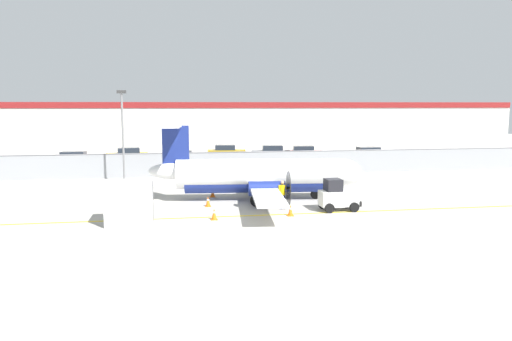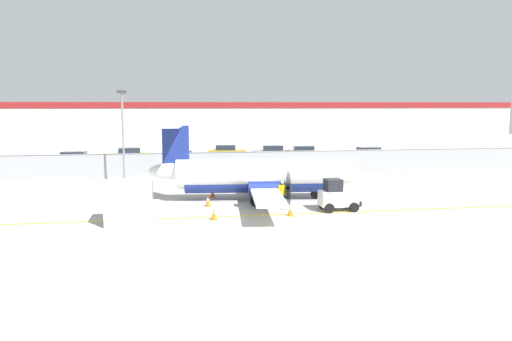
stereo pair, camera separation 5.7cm
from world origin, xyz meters
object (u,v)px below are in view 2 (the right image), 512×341
(parked_car_4, at_px, (272,152))
(commuter_airplane, at_px, (262,175))
(parked_car_3, at_px, (226,152))
(traffic_cone_near_right, at_px, (290,210))
(ground_crew_worker, at_px, (282,193))
(parked_car_6, at_px, (368,154))
(apron_light_pole, at_px, (123,129))
(traffic_cone_near_left, at_px, (213,192))
(parked_car_5, at_px, (304,153))
(parked_car_0, at_px, (73,160))
(traffic_cone_far_right, at_px, (208,201))
(traffic_cone_far_left, at_px, (214,214))
(baggage_tug, at_px, (338,196))
(parked_car_2, at_px, (182,159))
(cargo_container, at_px, (129,202))
(parked_car_1, at_px, (128,155))

(parked_car_4, bearing_deg, commuter_airplane, 83.37)
(parked_car_3, bearing_deg, commuter_airplane, -85.96)
(traffic_cone_near_right, bearing_deg, ground_crew_worker, 91.18)
(parked_car_6, bearing_deg, apron_light_pole, 21.55)
(commuter_airplane, bearing_deg, traffic_cone_near_right, -76.41)
(traffic_cone_near_left, relative_size, parked_car_5, 0.15)
(ground_crew_worker, distance_m, parked_car_4, 25.88)
(traffic_cone_near_left, height_order, apron_light_pole, apron_light_pole)
(parked_car_0, relative_size, parked_car_4, 0.98)
(parked_car_6, bearing_deg, traffic_cone_far_right, 47.10)
(traffic_cone_far_left, bearing_deg, baggage_tug, 9.23)
(parked_car_3, xyz_separation_m, parked_car_6, (14.52, -5.32, 0.00))
(parked_car_0, xyz_separation_m, parked_car_5, (23.77, 2.67, 0.00))
(traffic_cone_near_left, distance_m, parked_car_2, 15.96)
(commuter_airplane, distance_m, parked_car_0, 24.04)
(baggage_tug, distance_m, parked_car_5, 25.65)
(baggage_tug, height_order, parked_car_0, baggage_tug)
(parked_car_3, distance_m, parked_car_4, 5.10)
(cargo_container, relative_size, parked_car_3, 0.56)
(commuter_airplane, bearing_deg, baggage_tug, -41.14)
(commuter_airplane, distance_m, cargo_container, 9.55)
(parked_car_3, relative_size, parked_car_5, 0.99)
(baggage_tug, xyz_separation_m, parked_car_0, (-19.05, 22.53, 0.04))
(baggage_tug, relative_size, apron_light_pole, 0.32)
(ground_crew_worker, xyz_separation_m, parked_car_0, (-15.94, 21.58, -0.06))
(traffic_cone_near_left, xyz_separation_m, parked_car_6, (17.84, 17.11, 0.58))
(parked_car_0, height_order, parked_car_4, same)
(commuter_airplane, xyz_separation_m, parked_car_0, (-15.27, 18.55, -0.71))
(ground_crew_worker, bearing_deg, traffic_cone_far_right, -128.32)
(traffic_cone_far_left, bearing_deg, parked_car_5, 65.43)
(traffic_cone_near_left, height_order, traffic_cone_near_right, same)
(traffic_cone_far_right, distance_m, apron_light_pole, 12.53)
(parked_car_6, relative_size, apron_light_pole, 0.58)
(parked_car_5, bearing_deg, traffic_cone_near_left, -113.01)
(parked_car_1, bearing_deg, cargo_container, 87.27)
(parked_car_0, bearing_deg, parked_car_3, -157.73)
(commuter_airplane, height_order, parked_car_3, commuter_airplane)
(traffic_cone_near_right, bearing_deg, apron_light_pole, 126.86)
(traffic_cone_near_right, bearing_deg, traffic_cone_far_left, -176.75)
(commuter_airplane, height_order, traffic_cone_near_right, commuter_airplane)
(apron_light_pole, bearing_deg, traffic_cone_far_right, -60.32)
(traffic_cone_near_right, distance_m, parked_car_4, 27.76)
(commuter_airplane, xyz_separation_m, parked_car_2, (-4.84, 17.37, -0.71))
(commuter_airplane, relative_size, apron_light_pole, 2.21)
(parked_car_4, bearing_deg, parked_car_5, 166.02)
(commuter_airplane, bearing_deg, traffic_cone_near_left, 159.64)
(parked_car_4, height_order, parked_car_6, same)
(parked_car_3, height_order, parked_car_5, same)
(traffic_cone_near_left, xyz_separation_m, apron_light_pole, (-6.41, 7.22, 3.99))
(traffic_cone_far_right, height_order, parked_car_0, parked_car_0)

